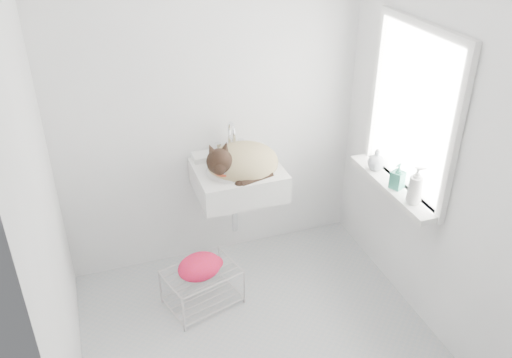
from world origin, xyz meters
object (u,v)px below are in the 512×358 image
object	(u,v)px
cat	(240,163)
bottle_a	(413,202)
wire_rack	(202,286)
sink	(238,168)
bottle_b	(396,188)
bottle_c	(375,169)

from	to	relation	value
cat	bottle_a	bearing A→B (deg)	-41.08
wire_rack	cat	bearing A→B (deg)	38.33
bottle_a	wire_rack	bearing A→B (deg)	159.69
sink	bottle_b	distance (m)	1.07
bottle_a	bottle_c	size ratio (longest dim) A/B	1.38
cat	bottle_b	bearing A→B (deg)	-33.28
wire_rack	bottle_c	size ratio (longest dim) A/B	3.11
sink	wire_rack	size ratio (longest dim) A/B	1.26
sink	bottle_a	world-z (taller)	sink
bottle_a	bottle_c	world-z (taller)	bottle_a
cat	bottle_b	distance (m)	1.05
cat	bottle_a	xyz separation A→B (m)	(0.88, -0.77, -0.04)
bottle_b	bottle_a	bearing A→B (deg)	-90.00
cat	bottle_c	xyz separation A→B (m)	(0.88, -0.31, -0.04)
sink	cat	distance (m)	0.05
wire_rack	bottle_a	distance (m)	1.52
cat	sink	bearing A→B (deg)	118.57
sink	bottle_b	size ratio (longest dim) A/B	3.43
wire_rack	bottle_b	xyz separation A→B (m)	(1.26, -0.28, 0.70)
wire_rack	bottle_c	world-z (taller)	bottle_c
sink	cat	bearing A→B (deg)	-61.42
cat	bottle_b	xyz separation A→B (m)	(0.88, -0.58, -0.04)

